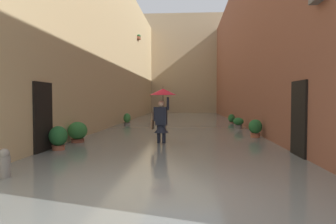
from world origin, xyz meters
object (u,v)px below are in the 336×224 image
(potted_plant_mid_left, at_px, (238,124))
(potted_plant_near_right, at_px, (127,120))
(potted_plant_mid_right, at_px, (58,139))
(person_wading, at_px, (162,107))
(potted_plant_near_left, at_px, (231,120))
(potted_plant_far_right, at_px, (78,133))
(potted_plant_far_left, at_px, (255,129))
(mooring_bollard, at_px, (4,168))

(potted_plant_mid_left, xyz_separation_m, potted_plant_near_right, (6.16, -2.33, 0.01))
(potted_plant_mid_right, distance_m, potted_plant_near_right, 9.41)
(potted_plant_near_right, bearing_deg, potted_plant_mid_right, 88.87)
(potted_plant_near_right, bearing_deg, person_wading, 109.62)
(potted_plant_near_left, distance_m, potted_plant_far_right, 11.29)
(potted_plant_mid_left, bearing_deg, person_wading, 57.75)
(potted_plant_far_left, relative_size, potted_plant_near_right, 1.06)
(person_wading, distance_m, potted_plant_far_left, 4.07)
(person_wading, xyz_separation_m, potted_plant_far_left, (-3.52, -1.83, -0.91))
(potted_plant_near_right, bearing_deg, potted_plant_far_right, 88.55)
(potted_plant_mid_left, relative_size, potted_plant_near_right, 0.89)
(potted_plant_far_left, bearing_deg, potted_plant_far_right, 16.00)
(potted_plant_mid_right, bearing_deg, potted_plant_far_right, -89.62)
(person_wading, xyz_separation_m, potted_plant_near_right, (2.75, -7.73, -0.98))
(person_wading, xyz_separation_m, potted_plant_mid_left, (-3.41, -5.40, -0.99))
(person_wading, height_order, potted_plant_far_right, person_wading)
(potted_plant_mid_right, distance_m, potted_plant_near_left, 12.67)
(potted_plant_mid_right, height_order, potted_plant_near_right, potted_plant_mid_right)
(potted_plant_near_left, relative_size, potted_plant_mid_left, 0.99)
(potted_plant_far_left, xyz_separation_m, potted_plant_far_right, (6.47, 1.86, 0.00))
(potted_plant_near_left, xyz_separation_m, potted_plant_far_right, (6.50, 9.23, 0.13))
(potted_plant_near_left, relative_size, potted_plant_far_left, 0.83)
(person_wading, relative_size, potted_plant_mid_left, 2.78)
(potted_plant_near_left, bearing_deg, potted_plant_mid_left, 87.86)
(potted_plant_far_right, height_order, mooring_bollard, potted_plant_far_right)
(potted_plant_mid_right, relative_size, potted_plant_mid_left, 1.19)
(person_wading, bearing_deg, potted_plant_mid_left, -122.25)
(potted_plant_mid_right, bearing_deg, potted_plant_mid_left, -131.87)
(potted_plant_near_left, bearing_deg, potted_plant_mid_right, 59.19)
(person_wading, height_order, potted_plant_near_right, person_wading)
(potted_plant_mid_right, distance_m, potted_plant_far_right, 1.65)
(potted_plant_far_left, bearing_deg, potted_plant_near_left, -90.22)
(person_wading, bearing_deg, mooring_bollard, 62.13)
(potted_plant_mid_right, xyz_separation_m, potted_plant_near_left, (-6.49, -10.88, -0.13))
(potted_plant_near_left, height_order, potted_plant_far_left, potted_plant_far_left)
(person_wading, relative_size, potted_plant_mid_right, 2.34)
(potted_plant_mid_right, height_order, potted_plant_far_right, potted_plant_far_right)
(person_wading, bearing_deg, potted_plant_far_right, 0.60)
(potted_plant_mid_right, relative_size, potted_plant_near_right, 1.06)
(potted_plant_near_left, relative_size, potted_plant_near_right, 0.88)
(person_wading, xyz_separation_m, potted_plant_mid_right, (2.94, 1.68, -0.91))
(person_wading, relative_size, mooring_bollard, 2.79)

